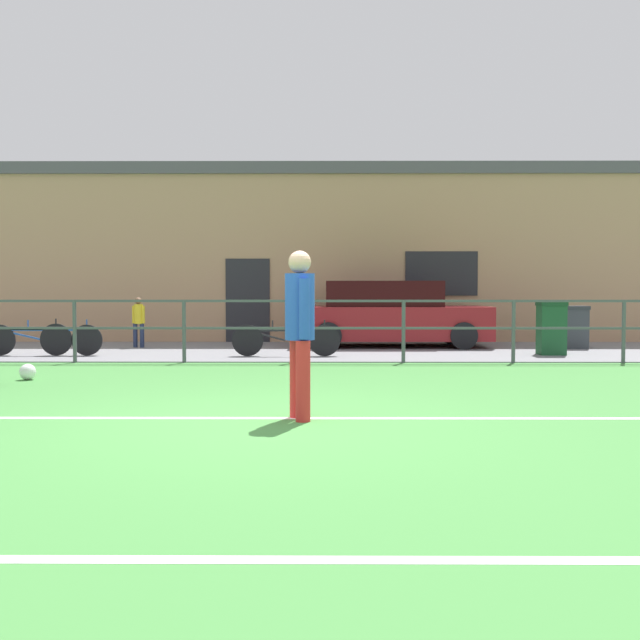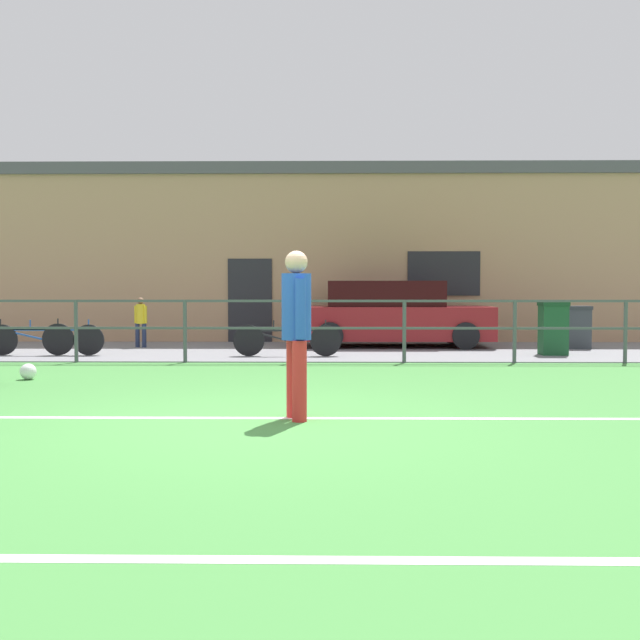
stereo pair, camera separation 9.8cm
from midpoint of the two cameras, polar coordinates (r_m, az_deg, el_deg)
The scene contains 15 objects.
ground at distance 7.47m, azimuth -3.88°, elevation -8.13°, with size 60.00×44.00×0.04m, color #42843D.
field_line_touchline at distance 7.73m, azimuth -3.72°, elevation -7.61°, with size 36.00×0.11×0.00m, color white.
field_line_hash at distance 3.88m, azimuth -8.60°, elevation -17.91°, with size 36.00×0.11×0.00m, color white.
pavement_strip at distance 15.88m, azimuth -1.38°, elevation -2.39°, with size 48.00×5.00×0.02m, color slate.
perimeter_fence at distance 13.34m, azimuth -1.79°, elevation -0.14°, with size 36.07×0.07×1.15m.
clubhouse_facade at distance 19.55m, azimuth -0.97°, elevation 5.12°, with size 28.00×2.56×4.51m.
player_striker at distance 7.54m, azimuth -1.48°, elevation -0.31°, with size 0.30×0.46×1.74m.
soccer_ball_match at distance 11.73m, azimuth -21.52°, elevation -3.75°, with size 0.24×0.24×0.24m, color white.
spectator_child at distance 17.11m, azimuth -13.61°, elevation 0.08°, with size 0.30×0.20×1.13m.
parked_car_red at distance 16.94m, azimuth 5.77°, elevation 0.36°, with size 4.37×1.82×1.51m.
bicycle_parked_1 at distance 15.61m, azimuth -20.41°, elevation -1.40°, with size 2.35×0.04×0.72m.
bicycle_parked_2 at distance 14.45m, azimuth -2.39°, elevation -1.55°, with size 2.13×0.04×0.72m.
bicycle_parked_3 at distance 15.83m, azimuth -22.44°, elevation -1.34°, with size 2.35×0.04×0.74m.
trash_bin_0 at distance 15.46m, azimuth 17.84°, elevation -0.61°, with size 0.53×0.45×1.07m.
trash_bin_1 at distance 17.32m, azimuth 19.35°, elevation -0.51°, with size 0.62×0.53×0.95m.
Camera 2 is at (0.65, -7.32, 1.35)m, focal length 41.17 mm.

